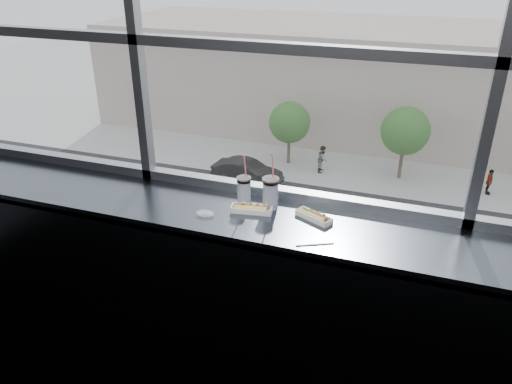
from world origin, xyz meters
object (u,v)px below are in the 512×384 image
(soda_cup_right, at_px, (271,192))
(hotdog_tray_right, at_px, (314,216))
(car_near_c, at_px, (352,259))
(car_near_b, at_px, (252,239))
(loose_straw, at_px, (315,244))
(pedestrian_c, at_px, (490,179))
(tree_center, at_px, (405,131))
(car_far_a, at_px, (247,168))
(car_near_a, at_px, (133,217))
(tree_left, at_px, (290,123))
(pedestrian_a, at_px, (323,156))
(wrapper, at_px, (205,213))
(hotdog_tray_left, at_px, (252,208))
(soda_cup_left, at_px, (244,189))

(soda_cup_right, bearing_deg, hotdog_tray_right, -10.62)
(hotdog_tray_right, bearing_deg, soda_cup_right, -164.40)
(car_near_c, bearing_deg, car_near_b, 92.85)
(hotdog_tray_right, height_order, car_near_c, hotdog_tray_right)
(loose_straw, height_order, car_near_c, loose_straw)
(pedestrian_c, bearing_deg, tree_center, 82.99)
(hotdog_tray_right, distance_m, car_near_c, 19.62)
(hotdog_tray_right, relative_size, car_near_b, 0.03)
(hotdog_tray_right, xyz_separation_m, car_near_c, (-1.57, 16.21, -10.95))
(car_near_b, bearing_deg, loose_straw, -156.75)
(car_far_a, bearing_deg, car_near_a, 163.69)
(soda_cup_right, relative_size, tree_left, 0.08)
(soda_cup_right, bearing_deg, pedestrian_a, 100.49)
(car_near_a, xyz_separation_m, pedestrian_c, (17.37, 11.36, -0.20))
(car_far_a, bearing_deg, car_near_b, -152.76)
(wrapper, relative_size, tree_center, 0.02)
(wrapper, bearing_deg, car_near_c, 93.38)
(car_near_c, xyz_separation_m, pedestrian_c, (6.32, 11.36, -0.18))
(car_far_a, bearing_deg, tree_left, -15.67)
(car_near_c, distance_m, pedestrian_c, 13.00)
(car_near_c, bearing_deg, tree_center, -2.40)
(hotdog_tray_left, xyz_separation_m, car_far_a, (-9.06, 24.25, -11.08))
(car_near_b, height_order, tree_center, tree_center)
(loose_straw, xyz_separation_m, car_far_a, (-9.49, 24.47, -11.06))
(hotdog_tray_left, xyz_separation_m, wrapper, (-0.24, -0.13, -0.01))
(soda_cup_right, xyz_separation_m, car_near_c, (-1.29, 16.16, -11.03))
(loose_straw, relative_size, car_near_c, 0.03)
(car_near_b, xyz_separation_m, tree_center, (5.76, 12.00, 2.00))
(car_near_b, xyz_separation_m, car_near_a, (-6.39, 0.00, -0.01))
(wrapper, bearing_deg, soda_cup_left, 54.48)
(car_near_c, relative_size, car_near_b, 0.98)
(tree_center, bearing_deg, pedestrian_a, -172.44)
(hotdog_tray_left, height_order, soda_cup_left, soda_cup_left)
(soda_cup_right, height_order, car_near_a, soda_cup_right)
(hotdog_tray_left, bearing_deg, wrapper, -161.41)
(pedestrian_c, relative_size, pedestrian_a, 0.89)
(car_near_b, bearing_deg, car_near_a, 92.34)
(soda_cup_left, relative_size, tree_left, 0.07)
(hotdog_tray_right, bearing_deg, loose_straw, -49.06)
(wrapper, xyz_separation_m, car_near_a, (-12.01, 16.37, -10.92))
(loose_straw, relative_size, car_near_a, 0.03)
(loose_straw, bearing_deg, tree_center, 64.65)
(pedestrian_c, relative_size, tree_left, 0.44)
(wrapper, relative_size, car_near_a, 0.02)
(car_near_a, distance_m, tree_center, 17.20)
(soda_cup_left, xyz_separation_m, soda_cup_right, (0.17, -0.01, 0.01))
(soda_cup_left, bearing_deg, tree_center, 90.04)
(car_near_a, relative_size, pedestrian_c, 3.56)
(soda_cup_left, bearing_deg, soda_cup_right, -2.21)
(car_near_a, bearing_deg, wrapper, -144.90)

